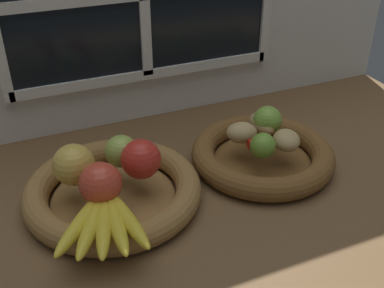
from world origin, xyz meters
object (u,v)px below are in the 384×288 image
object	(u,v)px
lime_near	(263,146)
fruit_bowl_left	(113,191)
fruit_bowl_right	(262,155)
potato_back	(262,124)
potato_oblong	(242,133)
lime_far	(267,120)
potato_small	(286,140)
apple_golden_left	(74,165)
apple_red_front	(100,183)
apple_green_back	(121,151)
chili_pepper	(271,141)
banana_bunch_front	(104,220)
apple_red_right	(141,159)

from	to	relation	value
lime_near	fruit_bowl_left	bearing A→B (deg)	172.37
fruit_bowl_right	potato_back	xyz separation A→B (cm)	(2.08, 4.58, 4.69)
potato_oblong	lime_far	size ratio (longest dim) A/B	1.04
potato_back	potato_small	distance (cm)	8.02
apple_golden_left	lime_near	xyz separation A→B (cm)	(36.45, -5.87, -1.28)
apple_red_front	fruit_bowl_left	bearing A→B (deg)	60.45
fruit_bowl_right	apple_golden_left	size ratio (longest dim) A/B	3.91
lime_far	potato_back	bearing A→B (deg)	152.74
apple_green_back	potato_back	distance (cm)	31.73
fruit_bowl_right	apple_golden_left	bearing A→B (deg)	177.33
lime_far	chili_pepper	xyz separation A→B (cm)	(-1.85, -4.95, -2.10)
potato_back	potato_oblong	distance (cm)	6.07
apple_green_back	potato_back	size ratio (longest dim) A/B	0.81
potato_small	chili_pepper	distance (cm)	3.34
apple_golden_left	potato_oblong	bearing A→B (deg)	1.76
fruit_bowl_left	chili_pepper	world-z (taller)	chili_pepper
potato_small	potato_oblong	size ratio (longest dim) A/B	0.98
fruit_bowl_left	banana_bunch_front	bearing A→B (deg)	-109.79
apple_golden_left	lime_far	distance (cm)	42.35
fruit_bowl_right	apple_red_right	world-z (taller)	apple_red_right
fruit_bowl_left	apple_green_back	distance (cm)	7.79
apple_red_front	apple_red_right	xyz separation A→B (cm)	(8.78, 4.58, 0.02)
apple_golden_left	fruit_bowl_right	bearing A→B (deg)	-2.67
apple_red_right	lime_near	xyz separation A→B (cm)	(24.50, -3.09, -1.19)
apple_golden_left	lime_near	world-z (taller)	apple_golden_left
potato_small	fruit_bowl_left	bearing A→B (deg)	174.73
potato_back	fruit_bowl_left	bearing A→B (deg)	-172.52
chili_pepper	banana_bunch_front	bearing A→B (deg)	-155.63
banana_bunch_front	potato_small	size ratio (longest dim) A/B	2.92
lime_near	lime_far	distance (cm)	9.98
apple_green_back	chili_pepper	bearing A→B (deg)	-9.04
fruit_bowl_left	apple_green_back	bearing A→B (deg)	51.25
potato_oblong	lime_far	bearing A→B (deg)	9.25
apple_red_right	banana_bunch_front	size ratio (longest dim) A/B	0.41
fruit_bowl_right	lime_near	size ratio (longest dim) A/B	5.83
fruit_bowl_left	apple_red_front	xyz separation A→B (cm)	(-3.14, -5.53, 6.42)
apple_red_front	apple_red_right	world-z (taller)	same
fruit_bowl_left	potato_oblong	distance (cm)	29.62
fruit_bowl_left	lime_near	distance (cm)	30.86
banana_bunch_front	potato_back	world-z (taller)	potato_back
fruit_bowl_left	apple_green_back	world-z (taller)	apple_green_back
banana_bunch_front	fruit_bowl_left	bearing A→B (deg)	70.21
fruit_bowl_left	lime_far	size ratio (longest dim) A/B	5.41
banana_bunch_front	potato_oblong	distance (cm)	36.74
chili_pepper	apple_golden_left	bearing A→B (deg)	-175.84
fruit_bowl_right	lime_near	bearing A→B (deg)	-123.69
apple_golden_left	potato_back	bearing A→B (deg)	3.83
apple_red_right	potato_back	world-z (taller)	apple_red_right
potato_small	lime_near	bearing A→B (deg)	-173.33
apple_golden_left	apple_red_right	world-z (taller)	apple_golden_left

